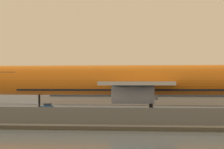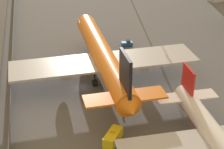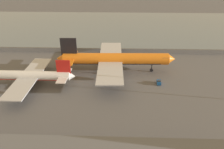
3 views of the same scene
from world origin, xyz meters
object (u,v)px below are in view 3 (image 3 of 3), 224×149
baggage_tug (159,82)px  ops_van (62,65)px  cargo_jet_orange (114,59)px  passenger_jet_white_red (26,76)px

baggage_tug → ops_van: ops_van is taller
cargo_jet_orange → baggage_tug: cargo_jet_orange is taller
passenger_jet_white_red → ops_van: size_ratio=7.38×
cargo_jet_orange → baggage_tug: (-18.47, 10.72, -5.21)m
cargo_jet_orange → passenger_jet_white_red: 36.90m
cargo_jet_orange → baggage_tug: bearing=149.9°
passenger_jet_white_red → ops_van: (-9.79, -16.35, -3.04)m
baggage_tug → ops_van: 45.14m
cargo_jet_orange → baggage_tug: 21.98m
baggage_tug → ops_van: size_ratio=0.60×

